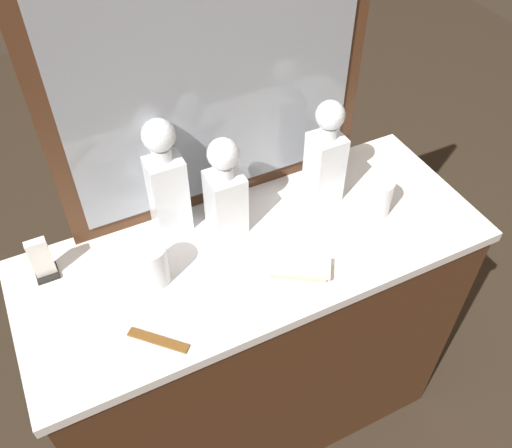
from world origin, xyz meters
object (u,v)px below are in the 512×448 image
object	(u,v)px
crystal_decanter_right	(325,161)
napkin_holder	(42,261)
crystal_tumbler_front	(152,265)
tortoiseshell_comb	(158,340)
crystal_decanter_rear	(166,186)
silver_brush_rear	(299,268)
crystal_tumbler_right	(376,197)
crystal_decanter_far_left	(225,195)

from	to	relation	value
crystal_decanter_right	napkin_holder	bearing A→B (deg)	176.07
crystal_tumbler_front	tortoiseshell_comb	world-z (taller)	crystal_tumbler_front
crystal_decanter_rear	tortoiseshell_comb	bearing A→B (deg)	-114.95
crystal_decanter_rear	silver_brush_rear	bearing A→B (deg)	-52.91
crystal_decanter_right	crystal_tumbler_right	distance (m)	0.16
crystal_tumbler_right	napkin_holder	xyz separation A→B (m)	(-0.79, 0.16, 0.00)
tortoiseshell_comb	silver_brush_rear	bearing A→B (deg)	5.57
crystal_decanter_rear	tortoiseshell_comb	distance (m)	0.36
crystal_tumbler_right	crystal_decanter_far_left	bearing A→B (deg)	162.29
crystal_tumbler_right	silver_brush_rear	xyz separation A→B (m)	(-0.27, -0.09, -0.03)
crystal_decanter_rear	napkin_holder	world-z (taller)	crystal_decanter_rear
crystal_decanter_right	silver_brush_rear	bearing A→B (deg)	-132.18
crystal_tumbler_front	silver_brush_rear	world-z (taller)	crystal_tumbler_front
crystal_decanter_far_left	tortoiseshell_comb	xyz separation A→B (m)	(-0.26, -0.24, -0.10)
crystal_decanter_far_left	napkin_holder	bearing A→B (deg)	174.50
crystal_decanter_rear	silver_brush_rear	world-z (taller)	crystal_decanter_rear
crystal_decanter_far_left	tortoiseshell_comb	world-z (taller)	crystal_decanter_far_left
crystal_tumbler_right	silver_brush_rear	bearing A→B (deg)	-161.41
crystal_decanter_right	tortoiseshell_comb	xyz separation A→B (m)	(-0.53, -0.23, -0.11)
napkin_holder	crystal_tumbler_right	bearing A→B (deg)	-11.17
crystal_tumbler_right	tortoiseshell_comb	xyz separation A→B (m)	(-0.62, -0.12, -0.04)
crystal_tumbler_front	crystal_tumbler_right	world-z (taller)	crystal_tumbler_front
tortoiseshell_comb	crystal_decanter_far_left	bearing A→B (deg)	42.28
crystal_tumbler_right	napkin_holder	distance (m)	0.81
crystal_tumbler_right	crystal_tumbler_front	bearing A→B (deg)	176.50
crystal_decanter_right	crystal_tumbler_front	xyz separation A→B (m)	(-0.48, -0.07, -0.07)
crystal_decanter_right	silver_brush_rear	size ratio (longest dim) A/B	1.87
crystal_decanter_right	crystal_decanter_far_left	bearing A→B (deg)	178.61
crystal_decanter_right	crystal_tumbler_right	xyz separation A→B (m)	(0.09, -0.11, -0.07)
crystal_tumbler_right	tortoiseshell_comb	world-z (taller)	crystal_tumbler_right
crystal_decanter_far_left	crystal_tumbler_front	world-z (taller)	crystal_decanter_far_left
silver_brush_rear	napkin_holder	xyz separation A→B (m)	(-0.52, 0.25, 0.03)
crystal_tumbler_right	tortoiseshell_comb	size ratio (longest dim) A/B	0.93
crystal_tumbler_front	crystal_tumbler_right	bearing A→B (deg)	-3.50
tortoiseshell_comb	napkin_holder	distance (m)	0.33
napkin_holder	crystal_tumbler_front	bearing A→B (deg)	-29.26
crystal_tumbler_right	tortoiseshell_comb	bearing A→B (deg)	-168.62
crystal_decanter_rear	crystal_tumbler_right	size ratio (longest dim) A/B	3.04
crystal_decanter_right	crystal_tumbler_front	distance (m)	0.49
silver_brush_rear	tortoiseshell_comb	distance (m)	0.35
tortoiseshell_comb	crystal_tumbler_right	bearing A→B (deg)	11.38
crystal_decanter_far_left	tortoiseshell_comb	size ratio (longest dim) A/B	2.43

